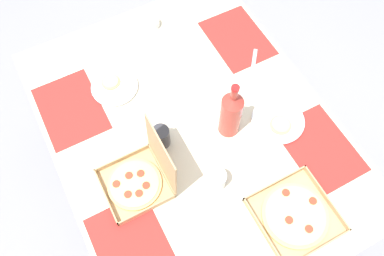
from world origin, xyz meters
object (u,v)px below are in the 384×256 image
(pizza_box_edge_far, at_px, (295,215))
(condiment_bowl, at_px, (151,23))
(cup_clear_left, at_px, (162,137))
(plate_middle, at_px, (114,86))
(pizza_box_corner_right, at_px, (140,178))
(plate_near_right, at_px, (278,121))
(soda_bottle, at_px, (231,113))
(cup_spare, at_px, (217,180))

(pizza_box_edge_far, height_order, condiment_bowl, condiment_bowl)
(condiment_bowl, bearing_deg, cup_clear_left, -21.17)
(cup_clear_left, bearing_deg, plate_middle, -168.60)
(pizza_box_corner_right, height_order, cup_clear_left, pizza_box_corner_right)
(plate_middle, distance_m, plate_near_right, 0.76)
(soda_bottle, bearing_deg, condiment_bowl, -176.29)
(pizza_box_edge_far, bearing_deg, pizza_box_corner_right, -130.92)
(pizza_box_edge_far, height_order, plate_middle, pizza_box_edge_far)
(pizza_box_corner_right, distance_m, soda_bottle, 0.45)
(cup_clear_left, bearing_deg, plate_near_right, 73.42)
(plate_middle, bearing_deg, condiment_bowl, 129.86)
(plate_middle, xyz_separation_m, plate_near_right, (0.51, 0.57, 0.00))
(pizza_box_edge_far, height_order, cup_spare, cup_spare)
(cup_clear_left, bearing_deg, cup_spare, 22.84)
(plate_near_right, distance_m, soda_bottle, 0.25)
(pizza_box_edge_far, height_order, plate_near_right, pizza_box_edge_far)
(pizza_box_corner_right, height_order, plate_near_right, pizza_box_corner_right)
(pizza_box_edge_far, xyz_separation_m, plate_near_right, (-0.38, 0.18, -0.00))
(soda_bottle, xyz_separation_m, condiment_bowl, (-0.69, -0.04, -0.11))
(pizza_box_edge_far, xyz_separation_m, soda_bottle, (-0.46, -0.03, 0.12))
(plate_middle, distance_m, cup_clear_left, 0.37)
(plate_middle, height_order, plate_near_right, same)
(plate_near_right, relative_size, cup_clear_left, 2.25)
(pizza_box_corner_right, distance_m, plate_near_right, 0.65)
(plate_near_right, relative_size, soda_bottle, 0.72)
(cup_clear_left, relative_size, condiment_bowl, 1.30)
(pizza_box_edge_far, height_order, cup_clear_left, cup_clear_left)
(plate_near_right, relative_size, condiment_bowl, 2.93)
(pizza_box_edge_far, xyz_separation_m, cup_clear_left, (-0.53, -0.32, 0.04))
(pizza_box_edge_far, bearing_deg, condiment_bowl, -176.12)
(plate_middle, bearing_deg, soda_bottle, 39.70)
(cup_clear_left, height_order, condiment_bowl, cup_clear_left)
(soda_bottle, xyz_separation_m, cup_clear_left, (-0.07, -0.29, -0.08))
(cup_spare, relative_size, cup_clear_left, 0.89)
(pizza_box_corner_right, relative_size, cup_spare, 3.13)
(plate_near_right, bearing_deg, cup_clear_left, -106.58)
(pizza_box_corner_right, distance_m, cup_spare, 0.30)
(plate_middle, distance_m, soda_bottle, 0.57)
(pizza_box_corner_right, relative_size, pizza_box_edge_far, 0.96)
(cup_spare, height_order, cup_clear_left, cup_clear_left)
(soda_bottle, distance_m, condiment_bowl, 0.70)
(plate_middle, relative_size, plate_near_right, 0.92)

